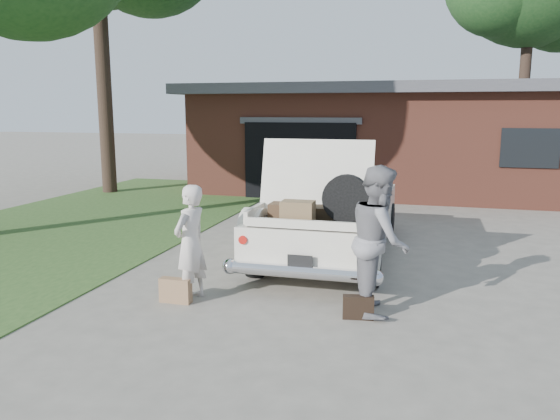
# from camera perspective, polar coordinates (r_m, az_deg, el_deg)

# --- Properties ---
(ground) EXTENTS (90.00, 90.00, 0.00)m
(ground) POSITION_cam_1_polar(r_m,az_deg,el_deg) (7.81, -1.20, -8.74)
(ground) COLOR gray
(ground) RESTS_ON ground
(grass_strip) EXTENTS (6.00, 16.00, 0.02)m
(grass_strip) POSITION_cam_1_polar(r_m,az_deg,el_deg) (12.89, -21.14, -1.68)
(grass_strip) COLOR #2D4C1E
(grass_strip) RESTS_ON ground
(house) EXTENTS (12.80, 7.80, 3.30)m
(house) POSITION_cam_1_polar(r_m,az_deg,el_deg) (18.59, 12.16, 7.51)
(house) COLOR brown
(house) RESTS_ON ground
(sedan) EXTENTS (2.10, 5.22, 2.13)m
(sedan) POSITION_cam_1_polar(r_m,az_deg,el_deg) (9.78, 5.45, -0.22)
(sedan) COLOR beige
(sedan) RESTS_ON ground
(woman_left) EXTENTS (0.50, 0.65, 1.59)m
(woman_left) POSITION_cam_1_polar(r_m,az_deg,el_deg) (7.47, -9.34, -3.43)
(woman_left) COLOR beige
(woman_left) RESTS_ON ground
(woman_right) EXTENTS (0.88, 1.04, 1.90)m
(woman_right) POSITION_cam_1_polar(r_m,az_deg,el_deg) (7.02, 10.34, -3.07)
(woman_right) COLOR gray
(woman_right) RESTS_ON ground
(suitcase_left) EXTENTS (0.44, 0.14, 0.34)m
(suitcase_left) POSITION_cam_1_polar(r_m,az_deg,el_deg) (7.56, -10.86, -8.26)
(suitcase_left) COLOR #98704D
(suitcase_left) RESTS_ON ground
(suitcase_right) EXTENTS (0.40, 0.18, 0.30)m
(suitcase_right) POSITION_cam_1_polar(r_m,az_deg,el_deg) (6.96, 8.17, -10.03)
(suitcase_right) COLOR black
(suitcase_right) RESTS_ON ground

